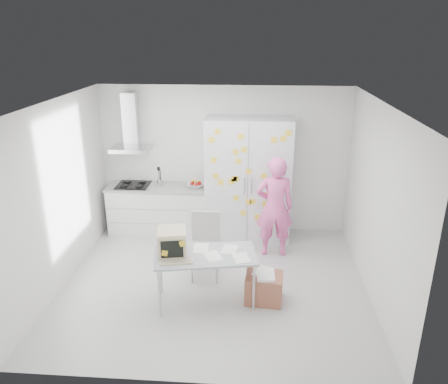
# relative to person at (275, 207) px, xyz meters

# --- Properties ---
(floor) EXTENTS (4.50, 4.00, 0.02)m
(floor) POSITION_rel_person_xyz_m (-0.90, -1.00, -0.87)
(floor) COLOR silver
(floor) RESTS_ON ground
(walls) EXTENTS (4.52, 4.01, 2.70)m
(walls) POSITION_rel_person_xyz_m (-0.90, -0.28, 0.49)
(walls) COLOR white
(walls) RESTS_ON ground
(ceiling) EXTENTS (4.50, 4.00, 0.02)m
(ceiling) POSITION_rel_person_xyz_m (-0.90, -1.00, 1.84)
(ceiling) COLOR white
(ceiling) RESTS_ON walls
(counter_run) EXTENTS (1.84, 0.63, 1.28)m
(counter_run) POSITION_rel_person_xyz_m (-2.10, 0.70, -0.39)
(counter_run) COLOR white
(counter_run) RESTS_ON ground
(range_hood) EXTENTS (0.70, 0.48, 1.01)m
(range_hood) POSITION_rel_person_xyz_m (-2.55, 0.83, 1.10)
(range_hood) COLOR silver
(range_hood) RESTS_ON walls
(tall_cabinet) EXTENTS (1.50, 0.68, 2.20)m
(tall_cabinet) POSITION_rel_person_xyz_m (-0.45, 0.67, 0.24)
(tall_cabinet) COLOR silver
(tall_cabinet) RESTS_ON ground
(person) EXTENTS (0.66, 0.46, 1.72)m
(person) POSITION_rel_person_xyz_m (0.00, 0.00, 0.00)
(person) COLOR pink
(person) RESTS_ON ground
(desk) EXTENTS (1.47, 0.92, 1.09)m
(desk) POSITION_rel_person_xyz_m (-1.26, -1.49, -0.03)
(desk) COLOR #ABB1B6
(desk) RESTS_ON ground
(chair) EXTENTS (0.47, 0.47, 1.01)m
(chair) POSITION_rel_person_xyz_m (-1.06, -0.75, -0.29)
(chair) COLOR #B3B2B0
(chair) RESTS_ON ground
(cardboard_box) EXTENTS (0.54, 0.45, 0.44)m
(cardboard_box) POSITION_rel_person_xyz_m (-0.17, -1.40, -0.65)
(cardboard_box) COLOR #AA6449
(cardboard_box) RESTS_ON ground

